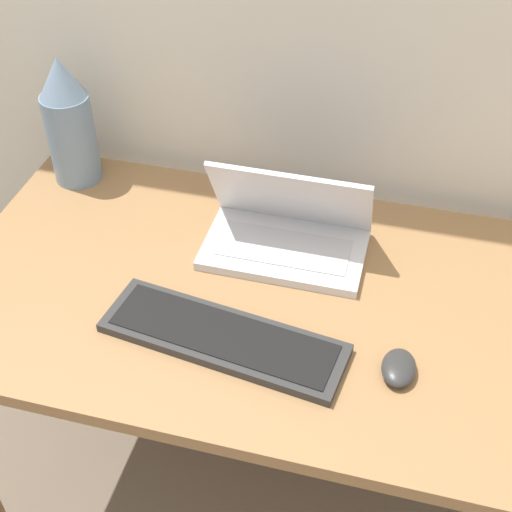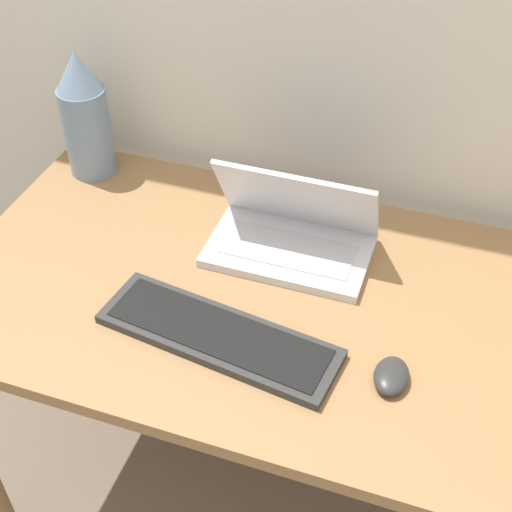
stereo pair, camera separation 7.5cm
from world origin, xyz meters
name	(u,v)px [view 2 (the right image)]	position (x,y,z in m)	size (l,w,h in m)	color
desk	(291,327)	(0.00, 0.36, 0.64)	(1.39, 0.72, 0.72)	olive
laptop	(292,232)	(-0.05, 0.51, 0.76)	(0.34, 0.21, 0.20)	silver
keyboard	(218,336)	(-0.10, 0.22, 0.73)	(0.47, 0.20, 0.02)	#2D2D2D
mouse	(391,376)	(0.22, 0.22, 0.73)	(0.06, 0.09, 0.03)	#2D2D2D
vase	(85,115)	(-0.59, 0.63, 0.87)	(0.11, 0.11, 0.31)	slate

